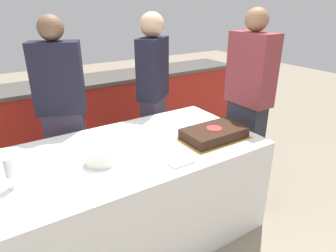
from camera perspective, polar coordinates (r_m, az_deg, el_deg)
ground_plane at (r=2.61m, az=-5.71°, el=-19.39°), size 14.00×14.00×0.00m
back_counter at (r=3.66m, az=-17.46°, el=1.10°), size 4.40×0.58×0.92m
dining_table at (r=2.37m, az=-6.08°, el=-12.43°), size 1.84×1.00×0.77m
cake at (r=2.30m, az=8.73°, el=-1.40°), size 0.51×0.32×0.09m
plate_stack at (r=1.99m, az=-12.64°, el=-5.65°), size 0.20×0.20×0.09m
wine_glass at (r=1.87m, az=-27.96°, el=-7.15°), size 0.06×0.06×0.19m
side_plate_near_cake at (r=2.56m, az=5.47°, el=0.35°), size 0.21×0.21×0.00m
utensil_pile at (r=1.95m, az=2.58°, el=-6.87°), size 0.17×0.09×0.02m
person_cutting_cake at (r=2.98m, az=-2.80°, el=5.70°), size 0.42×0.39×1.66m
person_seated_right at (r=2.78m, az=14.91°, el=3.77°), size 0.20×0.41×1.70m
person_standing_back at (r=2.68m, az=-19.35°, el=2.04°), size 0.43×0.33×1.66m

